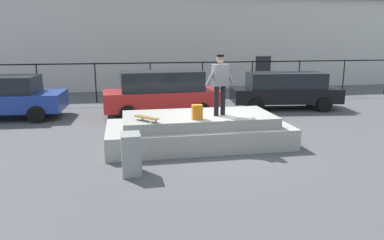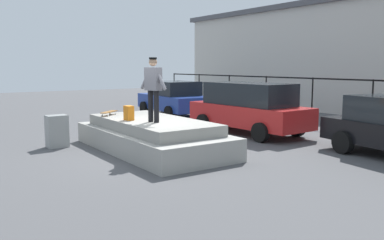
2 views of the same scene
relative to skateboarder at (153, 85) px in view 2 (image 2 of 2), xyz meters
name	(u,v)px [view 2 (image 2 of 2)]	position (x,y,z in m)	size (l,w,h in m)	color
ground_plane	(152,155)	(-0.04, -0.05, -1.93)	(60.00, 60.00, 0.00)	#4C4C4F
concrete_ledge	(152,136)	(-0.58, 0.26, -1.51)	(5.37, 2.50, 0.91)	#9E9B93
skateboarder	(153,85)	(0.00, 0.00, 0.00)	(0.95, 0.35, 1.75)	black
skateboard	(109,112)	(-2.14, -0.38, -0.92)	(0.66, 0.73, 0.12)	brown
backpack	(129,113)	(-0.74, -0.38, -0.81)	(0.28, 0.20, 0.41)	orange
car_blue_sedan_near	(174,98)	(-7.25, 5.23, -1.07)	(4.40, 2.42, 1.68)	navy
car_red_hatchback_mid	(249,107)	(-1.20, 4.56, -0.97)	(4.73, 2.21, 1.83)	#B21E1E
utility_box	(57,131)	(-2.61, -1.86, -1.44)	(0.44, 0.60, 0.97)	gray
fence_row	(340,93)	(-0.04, 8.22, -0.53)	(24.06, 0.06, 1.96)	black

